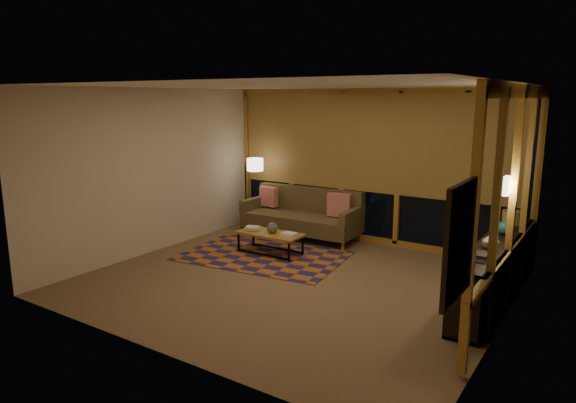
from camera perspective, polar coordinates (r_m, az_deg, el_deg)
The scene contains 21 objects.
floor at distance 7.35m, azimuth 0.67°, elevation -8.79°, with size 5.50×5.00×0.01m, color brown.
ceiling at distance 6.89m, azimuth 0.73°, elevation 12.76°, with size 5.50×5.00×0.01m, color white.
walls at distance 6.99m, azimuth 0.70°, elevation 1.63°, with size 5.51×5.01×2.70m.
window_wall_back at distance 9.11m, azimuth 9.02°, elevation 3.82°, with size 5.30×0.16×2.60m, color #AD7B21, non-canonical shape.
window_wall_right at distance 6.59m, azimuth 23.73°, elevation 0.03°, with size 0.16×3.70×2.60m, color #AD7B21, non-canonical shape.
wall_art at distance 4.22m, azimuth 18.39°, elevation -4.24°, with size 0.06×0.74×0.94m, color red, non-canonical shape.
wall_sconce at distance 6.42m, azimuth 23.11°, elevation 1.61°, with size 0.12×0.18×0.22m, color #FFE4BC, non-canonical shape.
sofa at distance 9.41m, azimuth 1.46°, elevation -1.43°, with size 2.15×0.87×0.88m, color brown, non-canonical shape.
pillow_left at distance 9.91m, azimuth -2.16°, elevation 0.34°, with size 0.38×0.13×0.38m, color red, non-canonical shape.
pillow_right at distance 9.18m, azimuth 5.70°, elevation -0.49°, with size 0.42×0.14×0.42m, color red, non-canonical shape.
area_rug at distance 8.43m, azimuth -2.77°, elevation -6.05°, with size 2.57×1.71×0.01m, color #A4551D.
coffee_table at distance 8.50m, azimuth -1.98°, elevation -4.66°, with size 1.09×0.50×0.36m, color #AD7B21, non-canonical shape.
book_stack_a at distance 8.61m, azimuth -3.87°, elevation -2.97°, with size 0.25×0.20×0.07m, color white, non-canonical shape.
book_stack_b at distance 8.29m, azimuth 0.19°, elevation -3.62°, with size 0.22×0.18×0.04m, color white, non-canonical shape.
ceramic_pot at distance 8.41m, azimuth -1.74°, elevation -2.91°, with size 0.18×0.18×0.18m, color black.
floor_lamp at distance 10.14m, azimuth -4.71°, elevation 1.04°, with size 0.47×0.31×1.42m, color black, non-canonical shape.
bookshelf at distance 7.17m, azimuth 22.05°, elevation -6.96°, with size 0.40×3.07×0.77m, color black, non-canonical shape.
basket at distance 7.98m, azimuth 23.61°, elevation -1.64°, with size 0.26×0.26×0.20m, color #AB864D.
teal_bowl at distance 7.36m, azimuth 22.86°, elevation -2.73°, with size 0.17×0.17×0.17m, color #1F6F6E.
vase at distance 6.62m, azimuth 21.60°, elevation -4.04°, with size 0.19×0.19×0.20m, color tan.
shelf_book_stack at distance 6.16m, azimuth 20.55°, elevation -5.77°, with size 0.15×0.21×0.06m, color white, non-canonical shape.
Camera 1 is at (3.72, -5.80, 2.56)m, focal length 32.00 mm.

